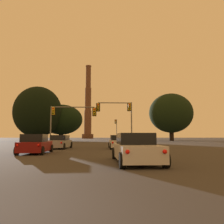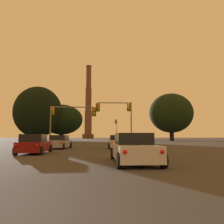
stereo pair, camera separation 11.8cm
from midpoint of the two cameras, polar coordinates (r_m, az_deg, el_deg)
sedan_right_lane_front at (r=23.75m, az=1.62°, el=-7.89°), size 2.01×4.72×1.43m
sedan_right_lane_third at (r=10.84m, az=5.93°, el=-9.52°), size 2.09×4.75×1.43m
hatchback_left_lane_second at (r=17.54m, az=-19.41°, el=-8.03°), size 2.05×4.16×1.44m
sedan_left_lane_front at (r=24.14m, az=-13.53°, el=-7.69°), size 2.17×4.77×1.43m
traffic_light_overhead_right at (r=31.63m, az=2.09°, el=-0.07°), size 5.33×0.50×6.26m
traffic_light_overhead_left at (r=31.01m, az=-11.70°, el=-0.83°), size 6.48×0.50×5.48m
traffic_light_far_right at (r=66.90m, az=1.18°, el=-3.88°), size 0.78×0.50×6.57m
smokestack at (r=153.72m, az=-6.19°, el=0.68°), size 7.94×7.94×51.88m
treeline_center_left at (r=70.50m, az=-12.97°, el=-1.96°), size 13.14×11.82×11.35m
treeline_right_mid at (r=67.27m, az=-18.76°, el=0.03°), size 13.83×12.45×15.93m
treeline_far_right at (r=69.81m, az=15.22°, el=-0.28°), size 13.43×12.08×14.61m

